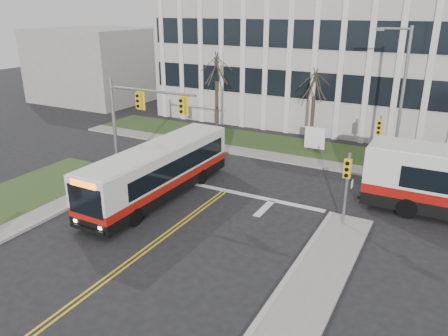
% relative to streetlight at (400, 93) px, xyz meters
% --- Properties ---
extents(ground, '(120.00, 120.00, 0.00)m').
position_rel_streetlight_xyz_m(ground, '(-8.03, -16.20, -5.19)').
color(ground, black).
rests_on(ground, ground).
extents(sidewalk_cross, '(44.00, 1.60, 0.14)m').
position_rel_streetlight_xyz_m(sidewalk_cross, '(-3.03, -1.00, -5.12)').
color(sidewalk_cross, '#9E9B93').
rests_on(sidewalk_cross, ground).
extents(building_lawn, '(44.00, 5.00, 0.12)m').
position_rel_streetlight_xyz_m(building_lawn, '(-3.03, 1.80, -5.13)').
color(building_lawn, '#324C20').
rests_on(building_lawn, ground).
extents(office_building, '(40.00, 16.00, 12.00)m').
position_rel_streetlight_xyz_m(office_building, '(-3.03, 13.80, 0.81)').
color(office_building, '#B9B5AA').
rests_on(office_building, ground).
extents(building_annex, '(12.00, 12.00, 8.00)m').
position_rel_streetlight_xyz_m(building_annex, '(-34.03, 9.80, -1.19)').
color(building_annex, '#9E9B93').
rests_on(building_annex, ground).
extents(mast_arm_signal, '(6.11, 0.38, 6.20)m').
position_rel_streetlight_xyz_m(mast_arm_signal, '(-13.65, -9.04, -0.94)').
color(mast_arm_signal, slate).
rests_on(mast_arm_signal, ground).
extents(signal_pole_near, '(0.34, 0.39, 3.80)m').
position_rel_streetlight_xyz_m(signal_pole_near, '(-0.83, -9.30, -2.69)').
color(signal_pole_near, slate).
rests_on(signal_pole_near, ground).
extents(signal_pole_far, '(0.34, 0.39, 3.80)m').
position_rel_streetlight_xyz_m(signal_pole_far, '(-0.83, -0.80, -2.69)').
color(signal_pole_far, slate).
rests_on(signal_pole_far, ground).
extents(streetlight, '(2.15, 0.25, 9.20)m').
position_rel_streetlight_xyz_m(streetlight, '(0.00, 0.00, 0.00)').
color(streetlight, slate).
rests_on(streetlight, ground).
extents(directory_sign, '(1.50, 0.12, 2.00)m').
position_rel_streetlight_xyz_m(directory_sign, '(-5.53, 1.30, -4.02)').
color(directory_sign, slate).
rests_on(directory_sign, ground).
extents(tree_left, '(1.80, 1.80, 7.70)m').
position_rel_streetlight_xyz_m(tree_left, '(-14.03, 1.80, 0.32)').
color(tree_left, '#42352B').
rests_on(tree_left, ground).
extents(tree_mid, '(1.80, 1.80, 6.82)m').
position_rel_streetlight_xyz_m(tree_mid, '(-6.03, 2.00, -0.31)').
color(tree_mid, '#42352B').
rests_on(tree_mid, ground).
extents(bus_main, '(2.55, 11.06, 2.94)m').
position_rel_streetlight_xyz_m(bus_main, '(-10.97, -10.50, -3.72)').
color(bus_main, silver).
rests_on(bus_main, ground).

